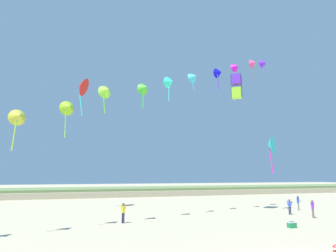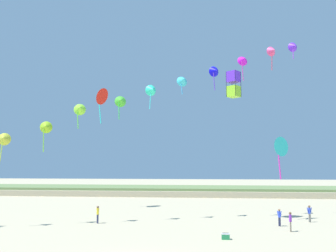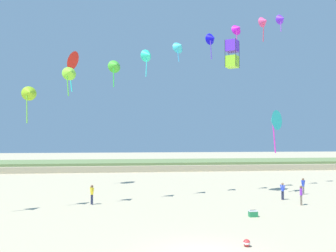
{
  "view_description": "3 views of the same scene",
  "coord_description": "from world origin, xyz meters",
  "px_view_note": "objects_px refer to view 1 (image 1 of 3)",
  "views": [
    {
      "loc": [
        -10.29,
        -11.08,
        3.76
      ],
      "look_at": [
        -2.21,
        13.5,
        8.01
      ],
      "focal_mm": 32.0,
      "sensor_mm": 36.0,
      "label": 1
    },
    {
      "loc": [
        3.88,
        -18.85,
        5.23
      ],
      "look_at": [
        0.77,
        10.28,
        8.49
      ],
      "focal_mm": 38.0,
      "sensor_mm": 36.0,
      "label": 2
    },
    {
      "loc": [
        -3.57,
        -15.85,
        5.29
      ],
      "look_at": [
        -0.15,
        10.99,
        6.25
      ],
      "focal_mm": 38.0,
      "sensor_mm": 36.0,
      "label": 3
    }
  ],
  "objects_px": {
    "person_near_left": "(123,211)",
    "large_kite_high_solo": "(270,145)",
    "person_near_right": "(290,205)",
    "beach_cooler": "(292,225)",
    "large_kite_low_lead": "(237,86)",
    "beach_ball": "(336,248)",
    "person_mid_center": "(298,202)",
    "person_far_left": "(313,208)",
    "large_kite_mid_trail": "(81,87)"
  },
  "relations": [
    {
      "from": "person_near_right",
      "to": "person_far_left",
      "type": "bearing_deg",
      "value": -82.17
    },
    {
      "from": "beach_cooler",
      "to": "beach_ball",
      "type": "relative_size",
      "value": 1.59
    },
    {
      "from": "person_near_left",
      "to": "beach_cooler",
      "type": "relative_size",
      "value": 2.71
    },
    {
      "from": "person_far_left",
      "to": "person_mid_center",
      "type": "bearing_deg",
      "value": 60.4
    },
    {
      "from": "large_kite_low_lead",
      "to": "large_kite_mid_trail",
      "type": "height_order",
      "value": "large_kite_mid_trail"
    },
    {
      "from": "person_near_left",
      "to": "beach_cooler",
      "type": "distance_m",
      "value": 12.7
    },
    {
      "from": "large_kite_high_solo",
      "to": "beach_cooler",
      "type": "distance_m",
      "value": 13.12
    },
    {
      "from": "large_kite_high_solo",
      "to": "beach_ball",
      "type": "height_order",
      "value": "large_kite_high_solo"
    },
    {
      "from": "person_mid_center",
      "to": "person_far_left",
      "type": "bearing_deg",
      "value": -119.6
    },
    {
      "from": "large_kite_high_solo",
      "to": "person_far_left",
      "type": "bearing_deg",
      "value": -94.7
    },
    {
      "from": "person_far_left",
      "to": "beach_cooler",
      "type": "distance_m",
      "value": 6.4
    },
    {
      "from": "person_near_right",
      "to": "person_far_left",
      "type": "height_order",
      "value": "person_far_left"
    },
    {
      "from": "person_near_left",
      "to": "person_far_left",
      "type": "height_order",
      "value": "person_near_left"
    },
    {
      "from": "person_near_right",
      "to": "large_kite_mid_trail",
      "type": "distance_m",
      "value": 25.89
    },
    {
      "from": "person_near_left",
      "to": "large_kite_high_solo",
      "type": "relative_size",
      "value": 0.38
    },
    {
      "from": "person_mid_center",
      "to": "beach_cooler",
      "type": "relative_size",
      "value": 2.67
    },
    {
      "from": "person_near_left",
      "to": "person_near_right",
      "type": "bearing_deg",
      "value": 0.53
    },
    {
      "from": "large_kite_high_solo",
      "to": "beach_ball",
      "type": "relative_size",
      "value": 11.46
    },
    {
      "from": "large_kite_high_solo",
      "to": "beach_ball",
      "type": "xyz_separation_m",
      "value": [
        -8.53,
        -15.91,
        -6.86
      ]
    },
    {
      "from": "large_kite_mid_trail",
      "to": "beach_ball",
      "type": "height_order",
      "value": "large_kite_mid_trail"
    },
    {
      "from": "person_mid_center",
      "to": "beach_cooler",
      "type": "xyz_separation_m",
      "value": [
        -8.18,
        -8.56,
        -0.68
      ]
    },
    {
      "from": "person_near_right",
      "to": "large_kite_high_solo",
      "type": "height_order",
      "value": "large_kite_high_solo"
    },
    {
      "from": "person_near_left",
      "to": "large_kite_high_solo",
      "type": "xyz_separation_m",
      "value": [
        17.02,
        3.66,
        6.14
      ]
    },
    {
      "from": "person_mid_center",
      "to": "beach_cooler",
      "type": "bearing_deg",
      "value": -133.68
    },
    {
      "from": "person_mid_center",
      "to": "large_kite_high_solo",
      "type": "distance_m",
      "value": 6.67
    },
    {
      "from": "person_far_left",
      "to": "beach_ball",
      "type": "bearing_deg",
      "value": -129.21
    },
    {
      "from": "person_mid_center",
      "to": "person_far_left",
      "type": "relative_size",
      "value": 1.0
    },
    {
      "from": "person_far_left",
      "to": "beach_ball",
      "type": "relative_size",
      "value": 4.27
    },
    {
      "from": "person_far_left",
      "to": "large_kite_high_solo",
      "type": "xyz_separation_m",
      "value": [
        0.5,
        6.06,
        6.15
      ]
    },
    {
      "from": "person_far_left",
      "to": "large_kite_high_solo",
      "type": "relative_size",
      "value": 0.37
    },
    {
      "from": "person_far_left",
      "to": "person_near_right",
      "type": "bearing_deg",
      "value": 97.83
    },
    {
      "from": "person_far_left",
      "to": "large_kite_low_lead",
      "type": "height_order",
      "value": "large_kite_low_lead"
    },
    {
      "from": "person_near_left",
      "to": "large_kite_high_solo",
      "type": "bearing_deg",
      "value": 12.14
    },
    {
      "from": "large_kite_mid_trail",
      "to": "person_near_right",
      "type": "bearing_deg",
      "value": -28.83
    },
    {
      "from": "beach_cooler",
      "to": "large_kite_mid_trail",
      "type": "bearing_deg",
      "value": 130.92
    },
    {
      "from": "large_kite_high_solo",
      "to": "person_near_right",
      "type": "bearing_deg",
      "value": -103.59
    },
    {
      "from": "person_far_left",
      "to": "large_kite_low_lead",
      "type": "distance_m",
      "value": 14.19
    },
    {
      "from": "large_kite_mid_trail",
      "to": "beach_cooler",
      "type": "bearing_deg",
      "value": -49.08
    },
    {
      "from": "large_kite_mid_trail",
      "to": "beach_ball",
      "type": "relative_size",
      "value": 13.02
    },
    {
      "from": "person_near_left",
      "to": "person_near_right",
      "type": "distance_m",
      "value": 16.17
    },
    {
      "from": "large_kite_low_lead",
      "to": "person_mid_center",
      "type": "bearing_deg",
      "value": -5.27
    },
    {
      "from": "person_near_right",
      "to": "beach_ball",
      "type": "height_order",
      "value": "person_near_right"
    },
    {
      "from": "person_near_right",
      "to": "beach_ball",
      "type": "relative_size",
      "value": 4.09
    },
    {
      "from": "large_kite_low_lead",
      "to": "large_kite_mid_trail",
      "type": "distance_m",
      "value": 17.83
    },
    {
      "from": "large_kite_mid_trail",
      "to": "large_kite_high_solo",
      "type": "xyz_separation_m",
      "value": [
        20.38,
        -7.24,
        -6.97
      ]
    },
    {
      "from": "large_kite_low_lead",
      "to": "beach_ball",
      "type": "xyz_separation_m",
      "value": [
        -4.25,
        -15.51,
        -13.16
      ]
    },
    {
      "from": "beach_cooler",
      "to": "large_kite_low_lead",
      "type": "bearing_deg",
      "value": 80.59
    },
    {
      "from": "person_mid_center",
      "to": "large_kite_mid_trail",
      "type": "bearing_deg",
      "value": 160.06
    },
    {
      "from": "person_near_right",
      "to": "beach_cooler",
      "type": "xyz_separation_m",
      "value": [
        -4.96,
        -6.07,
        -0.64
      ]
    },
    {
      "from": "person_mid_center",
      "to": "person_near_left",
      "type": "bearing_deg",
      "value": -172.22
    }
  ]
}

